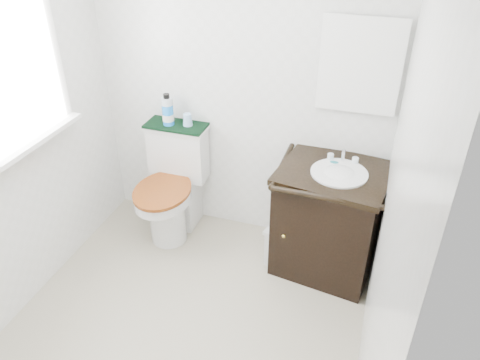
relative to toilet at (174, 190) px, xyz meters
The scene contains 12 objects.
floor 1.14m from the toilet, 63.84° to the right, with size 2.40×2.40×0.00m, color #A49E84.
wall_back 0.98m from the toilet, 26.51° to the left, with size 2.40×2.40×0.00m, color silver.
wall_right 2.02m from the toilet, 31.49° to the right, with size 2.40×2.40×0.00m, color silver.
window 1.49m from the toilet, 129.89° to the right, with size 0.02×0.70×0.90m, color white.
mirror 1.68m from the toilet, ahead, with size 0.50×0.02×0.60m, color silver.
toilet is the anchor object (origin of this frame).
vanity 1.24m from the toilet, ahead, with size 0.79×0.71×0.92m.
trash_bin 0.96m from the toilet, 10.06° to the right, with size 0.26×0.23×0.32m.
towel 0.52m from the toilet, 90.00° to the left, with size 0.46×0.22×0.02m, color black.
mouthwash_bottle 0.63m from the toilet, 114.44° to the left, with size 0.08×0.08×0.24m.
cup 0.58m from the toilet, 56.75° to the left, with size 0.07×0.07×0.09m, color #8EBBE9.
soap_bar 1.29m from the toilet, ahead, with size 0.07×0.05×0.02m, color #176971.
Camera 1 is at (0.98, -1.81, 2.42)m, focal length 35.00 mm.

